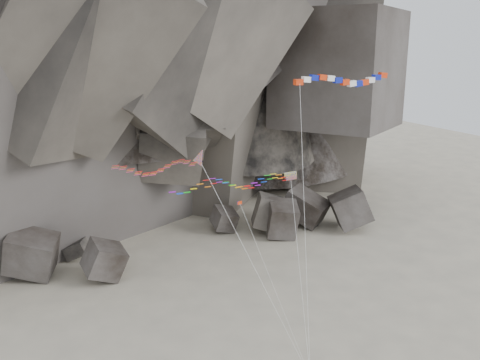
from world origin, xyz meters
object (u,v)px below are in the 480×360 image
banner_kite (343,81)px  parafoil_kite (229,183)px  delta_kite (154,167)px  pennant_kite (255,240)px

banner_kite → parafoil_kite: bearing=-179.3°
parafoil_kite → banner_kite: bearing=14.9°
delta_kite → pennant_kite: bearing=-3.9°
parafoil_kite → pennant_kite: 6.81m
delta_kite → pennant_kite: (10.41, 0.49, -9.01)m
pennant_kite → parafoil_kite: bearing=163.6°
delta_kite → pennant_kite: size_ratio=1.40×
banner_kite → parafoil_kite: (-12.79, 0.64, -9.11)m
delta_kite → parafoil_kite: 8.29m
delta_kite → banner_kite: (20.55, 0.32, 6.35)m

